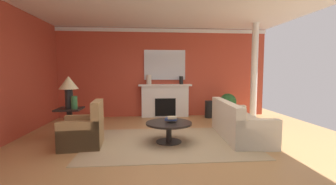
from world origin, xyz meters
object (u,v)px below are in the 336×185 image
vase_on_side_table (74,103)px  potted_plant (228,104)px  armchair_near_window (84,132)px  coffee_table (169,127)px  vase_tall_corner (209,109)px  sofa (238,125)px  vase_mantel_right (181,80)px  vase_mantel_left (149,80)px  mantel_mirror (165,65)px  fireplace (165,101)px  side_table (70,121)px  table_lamp (69,86)px

vase_on_side_table → potted_plant: size_ratio=0.35×
armchair_near_window → coffee_table: (1.77, 0.12, 0.03)m
coffee_table → vase_on_side_table: size_ratio=3.41×
coffee_table → vase_tall_corner: (1.59, 2.64, -0.05)m
sofa → potted_plant: sofa is taller
vase_mantel_right → potted_plant: (1.51, -0.41, -0.77)m
vase_mantel_left → vase_on_side_table: (-1.71, -2.43, -0.44)m
vase_mantel_right → coffee_table: bearing=-103.3°
vase_mantel_right → vase_on_side_table: bearing=-139.1°
mantel_mirror → vase_mantel_right: mantel_mirror is taller
vase_tall_corner → vase_mantel_left: bearing=172.9°
vase_mantel_right → vase_mantel_left: 1.10m
fireplace → side_table: size_ratio=2.57×
mantel_mirror → coffee_table: mantel_mirror is taller
potted_plant → vase_tall_corner: bearing=165.4°
vase_mantel_right → sofa: bearing=-68.9°
fireplace → side_table: fireplace is taller
table_lamp → vase_on_side_table: size_ratio=2.56×
vase_on_side_table → vase_mantel_left: bearing=54.9°
mantel_mirror → potted_plant: size_ratio=1.70×
armchair_near_window → side_table: (-0.51, 0.70, 0.09)m
fireplace → vase_mantel_right: (0.55, -0.05, 0.73)m
mantel_mirror → armchair_near_window: mantel_mirror is taller
mantel_mirror → vase_tall_corner: mantel_mirror is taller
sofa → vase_tall_corner: bearing=92.3°
mantel_mirror → vase_mantel_right: size_ratio=5.17×
armchair_near_window → side_table: 0.87m
fireplace → potted_plant: fireplace is taller
vase_mantel_right → potted_plant: 1.74m
sofa → armchair_near_window: 3.48m
armchair_near_window → coffee_table: armchair_near_window is taller
armchair_near_window → vase_tall_corner: 4.35m
sofa → table_lamp: size_ratio=2.87×
vase_mantel_left → table_lamp: bearing=-128.8°
coffee_table → vase_on_side_table: vase_on_side_table is taller
fireplace → vase_mantel_left: (-0.55, -0.05, 0.75)m
armchair_near_window → vase_tall_corner: armchair_near_window is taller
fireplace → table_lamp: bearing=-135.6°
mantel_mirror → table_lamp: 3.50m
table_lamp → sofa: bearing=-4.1°
sofa → vase_mantel_right: (-1.00, 2.60, 0.96)m
armchair_near_window → vase_on_side_table: 0.87m
fireplace → vase_tall_corner: fireplace is taller
vase_mantel_left → vase_tall_corner: vase_mantel_left is taller
mantel_mirror → vase_on_side_table: mantel_mirror is taller
coffee_table → vase_mantel_right: size_ratio=3.65×
side_table → table_lamp: (0.00, 0.00, 0.82)m
vase_on_side_table → potted_plant: bearing=25.1°
armchair_near_window → vase_on_side_table: size_ratio=3.24×
vase_mantel_left → vase_tall_corner: (2.01, -0.25, -1.00)m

